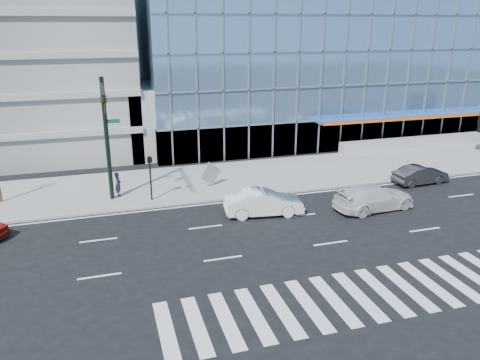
% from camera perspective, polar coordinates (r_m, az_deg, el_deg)
% --- Properties ---
extents(ground, '(160.00, 160.00, 0.00)m').
position_cam_1_polar(ground, '(29.17, 7.37, -4.31)').
color(ground, black).
rests_on(ground, ground).
extents(sidewalk, '(120.00, 8.00, 0.15)m').
position_cam_1_polar(sidewalk, '(36.10, 2.25, 0.52)').
color(sidewalk, gray).
rests_on(sidewalk, ground).
extents(theatre_building, '(42.00, 26.00, 15.00)m').
position_cam_1_polar(theatre_building, '(56.52, 10.11, 14.51)').
color(theatre_building, '#7096BB').
rests_on(theatre_building, ground).
extents(ramp_block, '(6.00, 8.00, 6.00)m').
position_cam_1_polar(ramp_block, '(43.54, -9.63, 7.39)').
color(ramp_block, gray).
rests_on(ramp_block, ground).
extents(retaining_wall, '(30.00, 0.80, 1.00)m').
position_cam_1_polar(retaining_wall, '(51.53, 27.04, 4.66)').
color(retaining_wall, gray).
rests_on(retaining_wall, sidewalk).
extents(traffic_signal, '(1.14, 5.74, 8.00)m').
position_cam_1_polar(traffic_signal, '(29.43, -16.17, 7.87)').
color(traffic_signal, black).
rests_on(traffic_signal, sidewalk).
extents(ped_signal_post, '(0.30, 0.33, 3.00)m').
position_cam_1_polar(ped_signal_post, '(30.87, -10.90, 1.05)').
color(ped_signal_post, black).
rests_on(ped_signal_post, sidewalk).
extents(white_suv, '(5.63, 2.78, 1.58)m').
position_cam_1_polar(white_suv, '(30.81, 16.01, -2.06)').
color(white_suv, silver).
rests_on(white_suv, ground).
extents(white_sedan, '(5.01, 2.31, 1.59)m').
position_cam_1_polar(white_sedan, '(28.80, 2.89, -2.76)').
color(white_sedan, white).
rests_on(white_sedan, ground).
extents(dark_sedan, '(4.26, 1.74, 1.38)m').
position_cam_1_polar(dark_sedan, '(36.80, 21.13, 0.60)').
color(dark_sedan, black).
rests_on(dark_sedan, ground).
extents(pedestrian, '(0.40, 0.62, 1.68)m').
position_cam_1_polar(pedestrian, '(32.43, -14.63, -0.51)').
color(pedestrian, black).
rests_on(pedestrian, sidewalk).
extents(tilted_panel, '(1.70, 0.75, 1.82)m').
position_cam_1_polar(tilted_panel, '(33.37, -3.59, 0.74)').
color(tilted_panel, '#999999').
rests_on(tilted_panel, sidewalk).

